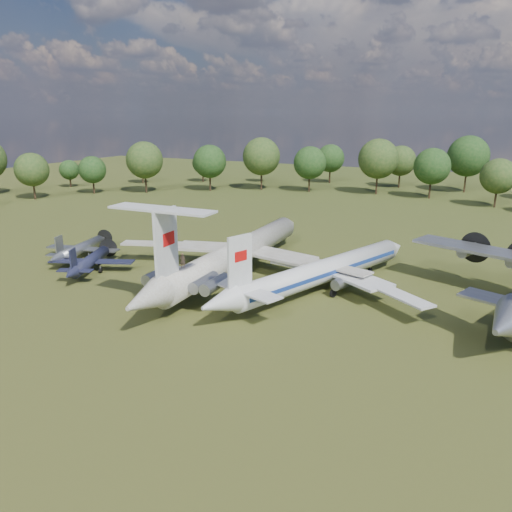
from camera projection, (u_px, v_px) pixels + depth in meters
The scene contains 6 objects.
ground at pixel (217, 277), 69.03m from camera, with size 300.00×300.00×0.00m, color #243E14.
il62_airliner at pixel (237, 258), 69.47m from camera, with size 37.89×49.26×4.83m, color silver, non-canonical shape.
tu104_jet at pixel (323, 275), 63.25m from camera, with size 30.59×40.79×4.08m, color silver, non-canonical shape.
small_prop_west at pixel (90, 264), 70.93m from camera, with size 12.11×16.52×2.42m, color black, non-canonical shape.
small_prop_northwest at pixel (81, 251), 77.70m from camera, with size 11.89×16.21×2.38m, color #9EA0A5, non-canonical shape.
person_on_il62 at pixel (183, 261), 56.76m from camera, with size 0.64×0.42×1.75m, color #956D4C.
Camera 1 is at (34.43, -56.00, 21.93)m, focal length 35.00 mm.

